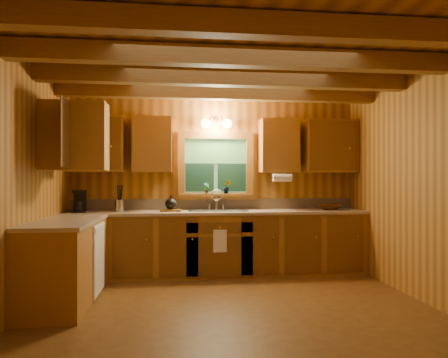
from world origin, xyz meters
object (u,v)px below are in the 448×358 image
coffee_maker (79,201)px  cutting_board (171,210)px  sink (218,214)px  wicker_basket (330,207)px

coffee_maker → cutting_board: coffee_maker is taller
sink → cutting_board: 0.66m
coffee_maker → cutting_board: (1.23, 0.01, -0.14)m
sink → wicker_basket: sink is taller
coffee_maker → wicker_basket: size_ratio=0.86×
sink → coffee_maker: same height
coffee_maker → cutting_board: 1.24m
coffee_maker → wicker_basket: (3.55, 0.05, -0.11)m
sink → coffee_maker: 1.90m
coffee_maker → wicker_basket: bearing=-11.2°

